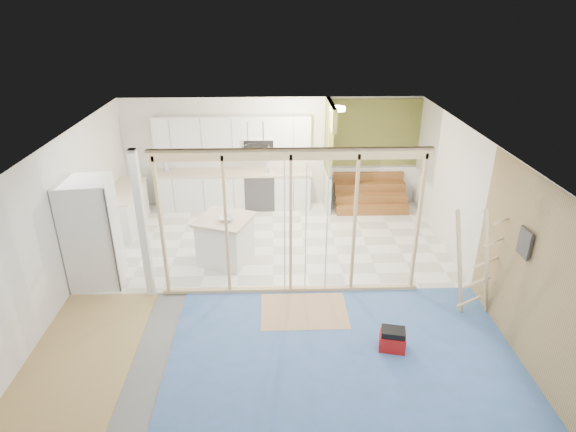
{
  "coord_description": "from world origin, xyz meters",
  "views": [
    {
      "loc": [
        0.03,
        -7.06,
        4.71
      ],
      "look_at": [
        0.28,
        0.6,
        1.18
      ],
      "focal_mm": 30.0,
      "sensor_mm": 36.0,
      "label": 1
    }
  ],
  "objects_px": {
    "fridge": "(92,233)",
    "island": "(226,240)",
    "ladder": "(476,263)",
    "toolbox": "(392,340)"
  },
  "relations": [
    {
      "from": "fridge",
      "to": "island",
      "type": "xyz_separation_m",
      "value": [
        2.21,
        0.65,
        -0.51
      ]
    },
    {
      "from": "fridge",
      "to": "ladder",
      "type": "bearing_deg",
      "value": -19.3
    },
    {
      "from": "island",
      "to": "toolbox",
      "type": "relative_size",
      "value": 2.87
    },
    {
      "from": "fridge",
      "to": "ladder",
      "type": "xyz_separation_m",
      "value": [
        6.24,
        -1.21,
        -0.01
      ]
    },
    {
      "from": "island",
      "to": "fridge",
      "type": "bearing_deg",
      "value": -143.14
    },
    {
      "from": "fridge",
      "to": "island",
      "type": "bearing_deg",
      "value": 8.08
    },
    {
      "from": "toolbox",
      "to": "ladder",
      "type": "distance_m",
      "value": 1.8
    },
    {
      "from": "ladder",
      "to": "toolbox",
      "type": "bearing_deg",
      "value": -168.7
    },
    {
      "from": "fridge",
      "to": "island",
      "type": "height_order",
      "value": "fridge"
    },
    {
      "from": "toolbox",
      "to": "ladder",
      "type": "xyz_separation_m",
      "value": [
        1.41,
        0.79,
        0.8
      ]
    }
  ]
}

